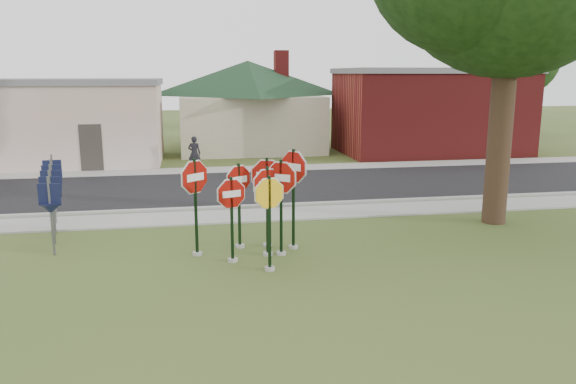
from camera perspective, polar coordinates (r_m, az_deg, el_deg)
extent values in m
plane|color=#364D1D|center=(12.65, -2.25, -8.67)|extent=(120.00, 120.00, 0.00)
cube|color=gray|center=(17.86, -4.68, -2.43)|extent=(60.00, 1.60, 0.06)
cube|color=black|center=(22.24, -5.79, 0.38)|extent=(60.00, 7.00, 0.04)
cube|color=gray|center=(26.45, -6.51, 2.24)|extent=(60.00, 1.60, 0.06)
cube|color=gray|center=(18.82, -4.97, -1.57)|extent=(60.00, 0.20, 0.14)
cylinder|color=gray|center=(14.11, -2.07, -6.29)|extent=(0.24, 0.24, 0.08)
cube|color=black|center=(13.81, -2.10, -2.02)|extent=(0.07, 0.07, 2.24)
cylinder|color=white|center=(13.66, -2.12, 0.83)|extent=(0.99, 0.36, 1.05)
cylinder|color=maroon|center=(13.66, -2.12, 0.83)|extent=(0.92, 0.34, 0.97)
cube|color=white|center=(13.66, -2.12, 0.83)|extent=(0.46, 0.17, 0.17)
cylinder|color=gray|center=(13.08, -1.86, -7.78)|extent=(0.24, 0.24, 0.08)
cube|color=black|center=(12.76, -1.89, -3.25)|extent=(0.07, 0.06, 2.22)
cylinder|color=white|center=(12.59, -1.91, -0.16)|extent=(0.97, 0.28, 1.00)
cylinder|color=yellow|center=(12.59, -1.91, -0.16)|extent=(0.90, 0.27, 0.93)
cylinder|color=gray|center=(13.71, -5.64, -6.89)|extent=(0.24, 0.24, 0.08)
cube|color=black|center=(13.42, -5.73, -2.84)|extent=(0.07, 0.07, 2.08)
cylinder|color=white|center=(13.28, -5.78, -0.18)|extent=(0.95, 0.34, 1.00)
cylinder|color=maroon|center=(13.28, -5.78, -0.18)|extent=(0.88, 0.32, 0.92)
cube|color=white|center=(13.28, -5.78, -0.18)|extent=(0.44, 0.16, 0.16)
cylinder|color=gray|center=(14.14, -0.69, -6.23)|extent=(0.24, 0.24, 0.08)
cube|color=black|center=(13.82, -0.70, -1.64)|extent=(0.08, 0.08, 2.41)
cylinder|color=white|center=(13.66, -0.71, 1.47)|extent=(0.92, 0.64, 1.11)
cylinder|color=maroon|center=(13.66, -0.71, 1.47)|extent=(0.86, 0.59, 1.02)
cube|color=white|center=(13.66, -0.71, 1.47)|extent=(0.43, 0.30, 0.18)
cylinder|color=gray|center=(14.81, -2.10, -5.40)|extent=(0.24, 0.24, 0.08)
cube|color=black|center=(14.51, -2.13, -1.10)|extent=(0.07, 0.07, 2.36)
cylinder|color=white|center=(14.36, -2.16, 1.68)|extent=(1.11, 0.36, 1.16)
cylinder|color=maroon|center=(14.36, -2.16, 1.68)|extent=(1.03, 0.33, 1.08)
cube|color=white|center=(14.36, -2.16, 1.68)|extent=(0.51, 0.17, 0.19)
cylinder|color=gray|center=(14.78, -4.91, -5.47)|extent=(0.24, 0.24, 0.08)
cube|color=black|center=(14.50, -4.98, -1.43)|extent=(0.08, 0.07, 2.22)
cylinder|color=white|center=(14.35, -5.03, 1.28)|extent=(0.89, 0.55, 1.03)
cylinder|color=maroon|center=(14.35, -5.03, 1.28)|extent=(0.83, 0.51, 0.95)
cube|color=white|center=(14.35, -5.03, 1.28)|extent=(0.41, 0.25, 0.16)
cylinder|color=gray|center=(14.65, 0.55, -5.59)|extent=(0.24, 0.24, 0.08)
cube|color=black|center=(14.32, 0.56, -0.77)|extent=(0.08, 0.08, 2.60)
cylinder|color=white|center=(14.16, 0.56, 2.58)|extent=(0.72, 0.90, 1.14)
cylinder|color=maroon|center=(14.16, 0.56, 2.58)|extent=(0.67, 0.84, 1.05)
cube|color=white|center=(14.16, 0.56, 2.58)|extent=(0.33, 0.42, 0.18)
cylinder|color=gray|center=(14.30, -9.19, -6.19)|extent=(0.24, 0.24, 0.08)
cube|color=black|center=(13.98, -9.35, -1.57)|extent=(0.08, 0.08, 2.44)
cylinder|color=white|center=(13.82, -9.46, 1.50)|extent=(0.89, 0.76, 1.15)
cylinder|color=maroon|center=(13.82, -9.46, 1.50)|extent=(0.82, 0.71, 1.07)
cube|color=white|center=(13.82, -9.46, 1.50)|extent=(0.41, 0.35, 0.18)
cube|color=#59595E|center=(15.04, -22.92, -2.29)|extent=(0.05, 0.05, 2.00)
cube|color=black|center=(14.92, -23.09, -0.24)|extent=(0.55, 0.13, 0.55)
cone|color=black|center=(14.99, -22.98, -1.55)|extent=(0.65, 0.65, 0.25)
cube|color=#59595E|center=(16.03, -22.85, -1.45)|extent=(0.05, 0.05, 2.00)
cube|color=black|center=(15.92, -23.01, 0.48)|extent=(0.55, 0.09, 0.55)
cone|color=black|center=(15.99, -22.91, -0.75)|extent=(0.62, 0.62, 0.25)
cube|color=#59595E|center=(17.03, -22.79, -0.70)|extent=(0.05, 0.05, 2.00)
cube|color=black|center=(16.92, -22.94, 1.12)|extent=(0.55, 0.05, 0.55)
cone|color=black|center=(16.99, -22.85, -0.04)|extent=(0.58, 0.58, 0.25)
cube|color=#59595E|center=(18.03, -22.74, -0.04)|extent=(0.05, 0.05, 2.00)
cube|color=black|center=(17.93, -22.88, 1.68)|extent=(0.55, 0.05, 0.55)
cone|color=black|center=(17.99, -22.79, 0.59)|extent=(0.58, 0.58, 0.25)
cube|color=#59595E|center=(19.03, -22.69, 0.56)|extent=(0.05, 0.05, 2.00)
cube|color=black|center=(18.94, -22.82, 2.19)|extent=(0.55, 0.09, 0.55)
cone|color=black|center=(18.99, -22.74, 1.15)|extent=(0.62, 0.62, 0.25)
cube|color=silver|center=(30.74, -24.16, 6.33)|extent=(12.00, 6.00, 4.00)
cube|color=slate|center=(30.65, -24.49, 10.14)|extent=(12.20, 6.20, 0.30)
cube|color=#332D28|center=(27.32, -19.35, 4.22)|extent=(1.00, 0.10, 2.20)
cube|color=#BDB196|center=(34.04, -4.03, 7.11)|extent=(8.00, 8.00, 3.20)
pyramid|color=#16311C|center=(33.93, -4.12, 13.17)|extent=(11.60, 11.60, 2.00)
cube|color=maroon|center=(34.20, -0.70, 12.86)|extent=(0.80, 0.80, 1.60)
cube|color=maroon|center=(33.22, 14.22, 7.78)|extent=(10.00, 6.00, 4.50)
cube|color=slate|center=(33.15, 14.43, 11.83)|extent=(10.20, 6.20, 0.30)
cube|color=white|center=(29.70, 13.03, 8.06)|extent=(2.00, 0.08, 0.90)
cylinder|color=black|center=(17.79, 20.82, 6.78)|extent=(0.70, 0.70, 6.18)
cylinder|color=black|center=(44.57, 22.11, 7.92)|extent=(0.50, 0.50, 4.00)
sphere|color=black|center=(44.51, 22.48, 12.54)|extent=(5.60, 5.60, 5.60)
imported|color=black|center=(26.26, -9.49, 3.90)|extent=(0.64, 0.48, 1.58)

